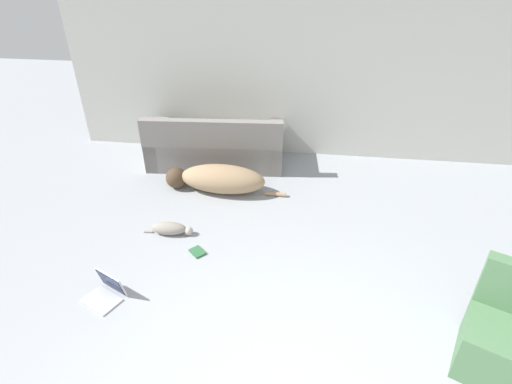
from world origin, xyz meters
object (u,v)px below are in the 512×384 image
Objects in this scene: cat at (171,229)px; book_green at (197,252)px; side_chair at (502,339)px; couch at (216,147)px; laptop_open at (107,290)px; dog at (218,179)px.

book_green is (0.41, -0.30, -0.06)m from cat.
cat is at bearing -178.04° from side_chair.
side_chair reaches higher than couch.
book_green is at bearing -175.72° from side_chair.
book_green is (0.72, 0.76, -0.07)m from laptop_open.
laptop_open is (-0.67, -2.12, -0.11)m from dog.
couch is at bearing 82.22° from cat.
dog is 7.96× the size of book_green.
couch reaches higher than dog.
couch is 1.90m from cat.
laptop_open reaches higher than cat.
laptop_open is (-0.31, -1.06, 0.01)m from cat.
dog is 3.87× the size of laptop_open.
couch is 4.76× the size of laptop_open.
laptop_open reaches higher than book_green.
laptop_open is 0.49× the size of side_chair.
couch is 0.85m from dog.
dog is at bearing 92.02° from book_green.
dog is 1.12m from cat.
dog is at bearing 68.20° from cat.
cat is (-0.36, -1.06, -0.12)m from dog.
side_chair is at bearing 129.22° from couch.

